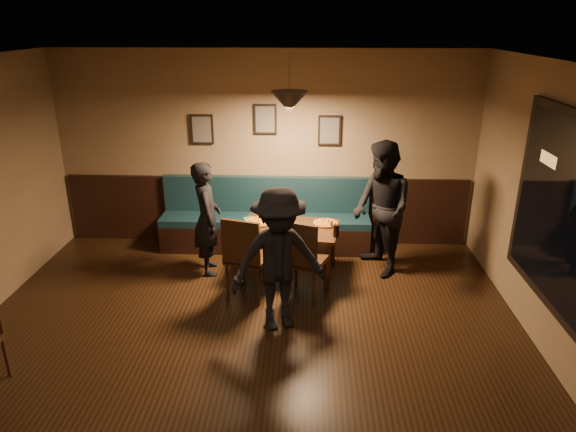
{
  "coord_description": "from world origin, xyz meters",
  "views": [
    {
      "loc": [
        0.64,
        -3.74,
        3.17
      ],
      "look_at": [
        0.38,
        2.05,
        0.95
      ],
      "focal_mm": 32.29,
      "sensor_mm": 36.0,
      "label": 1
    }
  ],
  "objects_px": {
    "diner_left": "(207,219)",
    "chair_near_right": "(305,258)",
    "booth_bench": "(265,216)",
    "diner_front": "(279,260)",
    "dining_table": "(289,251)",
    "diner_right": "(382,209)",
    "tabasco_bottle": "(331,224)",
    "soda_glass": "(336,231)",
    "chair_near_left": "(249,256)"
  },
  "relations": [
    {
      "from": "booth_bench",
      "to": "diner_front",
      "type": "relative_size",
      "value": 1.88
    },
    {
      "from": "booth_bench",
      "to": "tabasco_bottle",
      "type": "bearing_deg",
      "value": -41.32
    },
    {
      "from": "diner_right",
      "to": "tabasco_bottle",
      "type": "bearing_deg",
      "value": -98.3
    },
    {
      "from": "soda_glass",
      "to": "diner_right",
      "type": "bearing_deg",
      "value": 35.37
    },
    {
      "from": "dining_table",
      "to": "soda_glass",
      "type": "relative_size",
      "value": 7.78
    },
    {
      "from": "chair_near_left",
      "to": "soda_glass",
      "type": "xyz_separation_m",
      "value": [
        1.04,
        0.3,
        0.22
      ]
    },
    {
      "from": "dining_table",
      "to": "diner_front",
      "type": "distance_m",
      "value": 1.33
    },
    {
      "from": "booth_bench",
      "to": "diner_right",
      "type": "xyz_separation_m",
      "value": [
        1.56,
        -0.67,
        0.38
      ]
    },
    {
      "from": "diner_right",
      "to": "soda_glass",
      "type": "relative_size",
      "value": 10.99
    },
    {
      "from": "chair_near_right",
      "to": "diner_left",
      "type": "bearing_deg",
      "value": 175.09
    },
    {
      "from": "booth_bench",
      "to": "diner_right",
      "type": "bearing_deg",
      "value": -23.22
    },
    {
      "from": "booth_bench",
      "to": "dining_table",
      "type": "height_order",
      "value": "booth_bench"
    },
    {
      "from": "diner_left",
      "to": "tabasco_bottle",
      "type": "relative_size",
      "value": 14.19
    },
    {
      "from": "chair_near_left",
      "to": "diner_front",
      "type": "bearing_deg",
      "value": -42.03
    },
    {
      "from": "dining_table",
      "to": "diner_front",
      "type": "height_order",
      "value": "diner_front"
    },
    {
      "from": "dining_table",
      "to": "chair_near_left",
      "type": "distance_m",
      "value": 0.77
    },
    {
      "from": "booth_bench",
      "to": "tabasco_bottle",
      "type": "relative_size",
      "value": 28.33
    },
    {
      "from": "chair_near_right",
      "to": "diner_front",
      "type": "relative_size",
      "value": 0.65
    },
    {
      "from": "diner_right",
      "to": "diner_front",
      "type": "distance_m",
      "value": 1.86
    },
    {
      "from": "booth_bench",
      "to": "chair_near_left",
      "type": "distance_m",
      "value": 1.39
    },
    {
      "from": "diner_right",
      "to": "chair_near_right",
      "type": "bearing_deg",
      "value": -73.05
    },
    {
      "from": "diner_front",
      "to": "soda_glass",
      "type": "xyz_separation_m",
      "value": [
        0.64,
        0.96,
        -0.05
      ]
    },
    {
      "from": "diner_front",
      "to": "tabasco_bottle",
      "type": "xyz_separation_m",
      "value": [
        0.59,
        1.24,
        -0.08
      ]
    },
    {
      "from": "dining_table",
      "to": "soda_glass",
      "type": "xyz_separation_m",
      "value": [
        0.58,
        -0.29,
        0.41
      ]
    },
    {
      "from": "booth_bench",
      "to": "tabasco_bottle",
      "type": "xyz_separation_m",
      "value": [
        0.92,
        -0.81,
        0.22
      ]
    },
    {
      "from": "tabasco_bottle",
      "to": "booth_bench",
      "type": "bearing_deg",
      "value": 138.68
    },
    {
      "from": "soda_glass",
      "to": "dining_table",
      "type": "bearing_deg",
      "value": 153.55
    },
    {
      "from": "chair_near_left",
      "to": "tabasco_bottle",
      "type": "relative_size",
      "value": 9.92
    },
    {
      "from": "diner_left",
      "to": "chair_near_right",
      "type": "bearing_deg",
      "value": -130.65
    },
    {
      "from": "chair_near_left",
      "to": "diner_left",
      "type": "bearing_deg",
      "value": 150.96
    },
    {
      "from": "booth_bench",
      "to": "dining_table",
      "type": "xyz_separation_m",
      "value": [
        0.38,
        -0.8,
        -0.17
      ]
    },
    {
      "from": "dining_table",
      "to": "tabasco_bottle",
      "type": "distance_m",
      "value": 0.66
    },
    {
      "from": "booth_bench",
      "to": "dining_table",
      "type": "relative_size",
      "value": 2.41
    },
    {
      "from": "chair_near_right",
      "to": "diner_right",
      "type": "bearing_deg",
      "value": 59.14
    },
    {
      "from": "diner_left",
      "to": "diner_right",
      "type": "distance_m",
      "value": 2.25
    },
    {
      "from": "chair_near_right",
      "to": "diner_left",
      "type": "xyz_separation_m",
      "value": [
        -1.28,
        0.64,
        0.23
      ]
    },
    {
      "from": "booth_bench",
      "to": "chair_near_left",
      "type": "bearing_deg",
      "value": -93.23
    },
    {
      "from": "dining_table",
      "to": "soda_glass",
      "type": "height_order",
      "value": "soda_glass"
    },
    {
      "from": "dining_table",
      "to": "chair_near_right",
      "type": "xyz_separation_m",
      "value": [
        0.21,
        -0.61,
        0.19
      ]
    },
    {
      "from": "dining_table",
      "to": "diner_left",
      "type": "xyz_separation_m",
      "value": [
        -1.06,
        0.03,
        0.42
      ]
    },
    {
      "from": "dining_table",
      "to": "diner_right",
      "type": "height_order",
      "value": "diner_right"
    },
    {
      "from": "dining_table",
      "to": "chair_near_right",
      "type": "relative_size",
      "value": 1.2
    },
    {
      "from": "dining_table",
      "to": "booth_bench",
      "type": "bearing_deg",
      "value": 123.13
    },
    {
      "from": "dining_table",
      "to": "diner_right",
      "type": "bearing_deg",
      "value": 14.16
    },
    {
      "from": "chair_near_left",
      "to": "diner_left",
      "type": "height_order",
      "value": "diner_left"
    },
    {
      "from": "chair_near_left",
      "to": "tabasco_bottle",
      "type": "bearing_deg",
      "value": 46.76
    },
    {
      "from": "tabasco_bottle",
      "to": "soda_glass",
      "type": "bearing_deg",
      "value": -80.92
    },
    {
      "from": "chair_near_right",
      "to": "dining_table",
      "type": "bearing_deg",
      "value": 130.83
    },
    {
      "from": "chair_near_left",
      "to": "diner_front",
      "type": "xyz_separation_m",
      "value": [
        0.4,
        -0.66,
        0.27
      ]
    },
    {
      "from": "booth_bench",
      "to": "soda_glass",
      "type": "height_order",
      "value": "booth_bench"
    }
  ]
}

